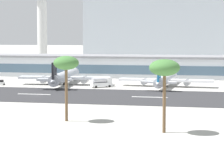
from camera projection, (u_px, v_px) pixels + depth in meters
name	position (u px, v px, depth m)	size (l,w,h in m)	color
ground_plane	(36.00, 96.00, 171.42)	(1400.00, 1400.00, 0.00)	#B2AFA8
runway_strip	(39.00, 94.00, 175.17)	(800.00, 40.38, 0.08)	#2D2D30
runway_centreline_dash_4	(34.00, 94.00, 175.55)	(12.00, 1.20, 0.01)	white
runway_centreline_dash_5	(150.00, 97.00, 167.56)	(12.00, 1.20, 0.01)	white
terminal_building	(129.00, 66.00, 247.76)	(173.80, 24.59, 10.39)	silver
control_tower	(42.00, 20.00, 297.59)	(12.05, 12.05, 47.34)	silver
distant_hotel_block	(174.00, 29.00, 383.17)	(134.80, 33.18, 48.32)	#A8B2BC
airliner_black_tail_gate_1	(64.00, 77.00, 207.26)	(38.24, 49.81, 10.41)	silver
airliner_blue_tail_gate_2	(166.00, 80.00, 200.15)	(38.11, 43.30, 9.03)	silver
service_fuel_truck_0	(101.00, 82.00, 198.56)	(8.21, 7.41, 3.95)	white
service_baggage_tug_1	(1.00, 83.00, 206.85)	(3.55, 3.13, 2.20)	white
palm_tree_0	(165.00, 69.00, 107.01)	(6.56, 6.56, 15.80)	brown
palm_tree_1	(66.00, 64.00, 121.26)	(6.16, 6.16, 15.85)	brown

